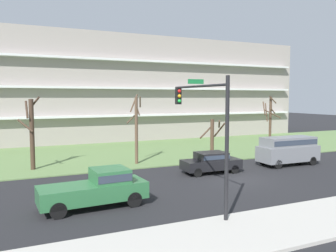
# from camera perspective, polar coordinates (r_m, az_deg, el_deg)

# --- Properties ---
(ground) EXTENTS (160.00, 160.00, 0.00)m
(ground) POSITION_cam_1_polar(r_m,az_deg,el_deg) (24.40, 11.57, -8.69)
(ground) COLOR #232326
(grass_lawn_strip) EXTENTS (80.00, 16.00, 0.08)m
(grass_lawn_strip) POSITION_cam_1_polar(r_m,az_deg,el_deg) (36.46, -1.39, -4.06)
(grass_lawn_strip) COLOR #66844C
(grass_lawn_strip) RESTS_ON ground
(apartment_building) EXTENTS (50.50, 12.71, 13.58)m
(apartment_building) POSITION_cam_1_polar(r_m,az_deg,el_deg) (49.14, -7.71, 6.07)
(apartment_building) COLOR #9E938C
(apartment_building) RESTS_ON ground
(tree_far_left) EXTENTS (1.73, 1.73, 5.72)m
(tree_far_left) POSITION_cam_1_polar(r_m,az_deg,el_deg) (28.26, -21.74, -0.96)
(tree_far_left) COLOR #423023
(tree_far_left) RESTS_ON ground
(tree_left) EXTENTS (1.32, 1.32, 5.91)m
(tree_left) POSITION_cam_1_polar(r_m,az_deg,el_deg) (28.77, -5.31, -0.29)
(tree_left) COLOR brown
(tree_left) RESTS_ON ground
(tree_center) EXTENTS (1.98, 1.99, 3.62)m
(tree_center) POSITION_cam_1_polar(r_m,az_deg,el_deg) (32.23, 7.45, -1.72)
(tree_center) COLOR #4C3828
(tree_center) RESTS_ON ground
(tree_right) EXTENTS (1.57, 2.13, 5.81)m
(tree_right) POSITION_cam_1_polar(r_m,az_deg,el_deg) (37.69, 16.59, 0.83)
(tree_right) COLOR #4C3828
(tree_right) RESTS_ON ground
(sedan_black_near_left) EXTENTS (4.45, 1.93, 1.57)m
(sedan_black_near_left) POSITION_cam_1_polar(r_m,az_deg,el_deg) (25.90, 7.18, -5.87)
(sedan_black_near_left) COLOR black
(sedan_black_near_left) RESTS_ON ground
(pickup_green_center_left) EXTENTS (5.51, 2.31, 1.95)m
(pickup_green_center_left) POSITION_cam_1_polar(r_m,az_deg,el_deg) (18.25, -11.61, -10.00)
(pickup_green_center_left) COLOR #2D6B3D
(pickup_green_center_left) RESTS_ON ground
(van_gray_center_right) EXTENTS (5.22, 2.04, 2.36)m
(van_gray_center_right) POSITION_cam_1_polar(r_m,az_deg,el_deg) (30.32, 19.34, -3.54)
(van_gray_center_right) COLOR slate
(van_gray_center_right) RESTS_ON ground
(traffic_signal_mast) EXTENTS (0.90, 5.33, 6.60)m
(traffic_signal_mast) POSITION_cam_1_polar(r_m,az_deg,el_deg) (16.75, 6.47, 0.87)
(traffic_signal_mast) COLOR black
(traffic_signal_mast) RESTS_ON ground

